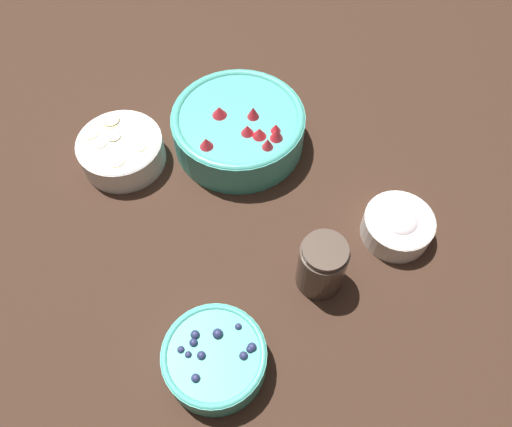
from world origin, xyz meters
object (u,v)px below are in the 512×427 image
at_px(bowl_strawberries, 239,127).
at_px(jar_chocolate, 321,266).
at_px(bowl_blueberries, 215,358).
at_px(bowl_cream, 398,225).
at_px(bowl_bananas, 121,149).

xyz_separation_m(bowl_strawberries, jar_chocolate, (-0.32, 0.05, 0.00)).
height_order(bowl_blueberries, jar_chocolate, jar_chocolate).
distance_m(bowl_blueberries, bowl_cream, 0.38).
relative_size(bowl_blueberries, jar_chocolate, 1.42).
bearing_deg(bowl_strawberries, jar_chocolate, 171.54).
height_order(bowl_cream, jar_chocolate, jar_chocolate).
distance_m(bowl_strawberries, bowl_blueberries, 0.44).
bearing_deg(bowl_strawberries, bowl_blueberries, 142.98).
relative_size(bowl_blueberries, bowl_bananas, 0.96).
height_order(bowl_strawberries, bowl_cream, bowl_strawberries).
bearing_deg(bowl_bananas, bowl_strawberries, -112.20).
xyz_separation_m(bowl_strawberries, bowl_blueberries, (-0.35, 0.26, -0.01)).
xyz_separation_m(bowl_cream, jar_chocolate, (0.00, 0.17, 0.02)).
distance_m(bowl_blueberries, jar_chocolate, 0.22).
bearing_deg(bowl_bananas, jar_chocolate, -158.44).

